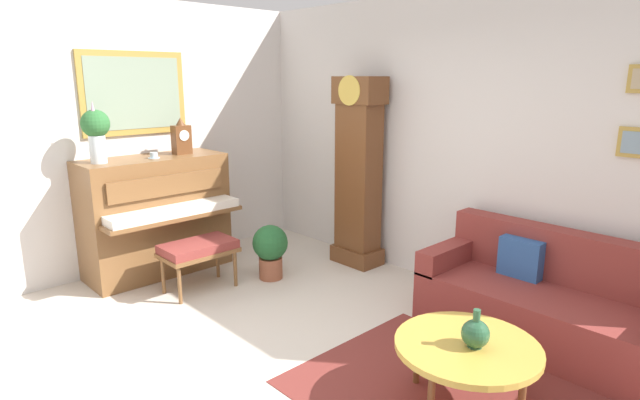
{
  "coord_description": "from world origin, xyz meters",
  "views": [
    {
      "loc": [
        2.67,
        -1.86,
        2.01
      ],
      "look_at": [
        -0.48,
        1.09,
        0.97
      ],
      "focal_mm": 28.7,
      "sensor_mm": 36.0,
      "label": 1
    }
  ],
  "objects_px": {
    "mantel_clock": "(181,138)",
    "flower_vase": "(96,130)",
    "piano": "(157,215)",
    "couch": "(549,303)",
    "piano_bench": "(198,250)",
    "green_jug": "(475,333)",
    "teacup": "(154,156)",
    "potted_plant": "(270,248)",
    "coffee_table": "(467,348)",
    "grandfather_clock": "(358,177)"
  },
  "relations": [
    {
      "from": "mantel_clock",
      "to": "flower_vase",
      "type": "distance_m",
      "value": 0.87
    },
    {
      "from": "piano",
      "to": "couch",
      "type": "distance_m",
      "value": 3.78
    },
    {
      "from": "piano",
      "to": "piano_bench",
      "type": "relative_size",
      "value": 2.06
    },
    {
      "from": "piano",
      "to": "mantel_clock",
      "type": "height_order",
      "value": "mantel_clock"
    },
    {
      "from": "flower_vase",
      "to": "green_jug",
      "type": "distance_m",
      "value": 3.74
    },
    {
      "from": "teacup",
      "to": "couch",
      "type": "bearing_deg",
      "value": 24.6
    },
    {
      "from": "piano",
      "to": "potted_plant",
      "type": "xyz_separation_m",
      "value": [
        0.96,
        0.74,
        -0.3
      ]
    },
    {
      "from": "coffee_table",
      "to": "green_jug",
      "type": "height_order",
      "value": "green_jug"
    },
    {
      "from": "mantel_clock",
      "to": "potted_plant",
      "type": "xyz_separation_m",
      "value": [
        0.96,
        0.4,
        -1.07
      ]
    },
    {
      "from": "coffee_table",
      "to": "teacup",
      "type": "relative_size",
      "value": 7.59
    },
    {
      "from": "piano",
      "to": "green_jug",
      "type": "xyz_separation_m",
      "value": [
        3.51,
        0.31,
        -0.09
      ]
    },
    {
      "from": "couch",
      "to": "potted_plant",
      "type": "height_order",
      "value": "couch"
    },
    {
      "from": "couch",
      "to": "piano_bench",
      "type": "bearing_deg",
      "value": -151.62
    },
    {
      "from": "grandfather_clock",
      "to": "potted_plant",
      "type": "bearing_deg",
      "value": -106.69
    },
    {
      "from": "piano",
      "to": "piano_bench",
      "type": "xyz_separation_m",
      "value": [
        0.73,
        0.06,
        -0.21
      ]
    },
    {
      "from": "piano_bench",
      "to": "couch",
      "type": "bearing_deg",
      "value": 28.38
    },
    {
      "from": "piano",
      "to": "teacup",
      "type": "bearing_deg",
      "value": -12.86
    },
    {
      "from": "mantel_clock",
      "to": "potted_plant",
      "type": "height_order",
      "value": "mantel_clock"
    },
    {
      "from": "flower_vase",
      "to": "green_jug",
      "type": "bearing_deg",
      "value": 13.42
    },
    {
      "from": "grandfather_clock",
      "to": "couch",
      "type": "xyz_separation_m",
      "value": [
        2.19,
        -0.19,
        -0.65
      ]
    },
    {
      "from": "piano",
      "to": "mantel_clock",
      "type": "relative_size",
      "value": 3.79
    },
    {
      "from": "mantel_clock",
      "to": "piano",
      "type": "bearing_deg",
      "value": -90.42
    },
    {
      "from": "flower_vase",
      "to": "green_jug",
      "type": "xyz_separation_m",
      "value": [
        3.51,
        0.84,
        -1.01
      ]
    },
    {
      "from": "mantel_clock",
      "to": "potted_plant",
      "type": "relative_size",
      "value": 0.68
    },
    {
      "from": "potted_plant",
      "to": "piano",
      "type": "bearing_deg",
      "value": -142.48
    },
    {
      "from": "grandfather_clock",
      "to": "teacup",
      "type": "bearing_deg",
      "value": -124.17
    },
    {
      "from": "grandfather_clock",
      "to": "piano",
      "type": "bearing_deg",
      "value": -126.13
    },
    {
      "from": "couch",
      "to": "teacup",
      "type": "height_order",
      "value": "teacup"
    },
    {
      "from": "coffee_table",
      "to": "grandfather_clock",
      "type": "bearing_deg",
      "value": 147.51
    },
    {
      "from": "piano",
      "to": "coffee_table",
      "type": "distance_m",
      "value": 3.48
    },
    {
      "from": "piano_bench",
      "to": "potted_plant",
      "type": "distance_m",
      "value": 0.72
    },
    {
      "from": "piano",
      "to": "flower_vase",
      "type": "bearing_deg",
      "value": -89.79
    },
    {
      "from": "grandfather_clock",
      "to": "coffee_table",
      "type": "height_order",
      "value": "grandfather_clock"
    },
    {
      "from": "piano_bench",
      "to": "grandfather_clock",
      "type": "bearing_deg",
      "value": 72.37
    },
    {
      "from": "piano",
      "to": "teacup",
      "type": "height_order",
      "value": "teacup"
    },
    {
      "from": "grandfather_clock",
      "to": "couch",
      "type": "relative_size",
      "value": 1.07
    },
    {
      "from": "mantel_clock",
      "to": "potted_plant",
      "type": "distance_m",
      "value": 1.49
    },
    {
      "from": "piano_bench",
      "to": "grandfather_clock",
      "type": "xyz_separation_m",
      "value": [
        0.53,
        1.66,
        0.56
      ]
    },
    {
      "from": "piano",
      "to": "coffee_table",
      "type": "height_order",
      "value": "piano"
    },
    {
      "from": "flower_vase",
      "to": "teacup",
      "type": "height_order",
      "value": "flower_vase"
    },
    {
      "from": "mantel_clock",
      "to": "teacup",
      "type": "height_order",
      "value": "mantel_clock"
    },
    {
      "from": "flower_vase",
      "to": "teacup",
      "type": "relative_size",
      "value": 5.0
    },
    {
      "from": "piano",
      "to": "piano_bench",
      "type": "distance_m",
      "value": 0.76
    },
    {
      "from": "mantel_clock",
      "to": "couch",
      "type": "bearing_deg",
      "value": 19.07
    },
    {
      "from": "couch",
      "to": "coffee_table",
      "type": "xyz_separation_m",
      "value": [
        0.01,
        -1.22,
        0.09
      ]
    },
    {
      "from": "green_jug",
      "to": "potted_plant",
      "type": "xyz_separation_m",
      "value": [
        -2.55,
        0.43,
        -0.2
      ]
    },
    {
      "from": "coffee_table",
      "to": "mantel_clock",
      "type": "xyz_separation_m",
      "value": [
        -3.46,
        0.03,
        0.99
      ]
    },
    {
      "from": "piano_bench",
      "to": "mantel_clock",
      "type": "height_order",
      "value": "mantel_clock"
    },
    {
      "from": "coffee_table",
      "to": "potted_plant",
      "type": "height_order",
      "value": "potted_plant"
    },
    {
      "from": "piano_bench",
      "to": "teacup",
      "type": "distance_m",
      "value": 1.06
    }
  ]
}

